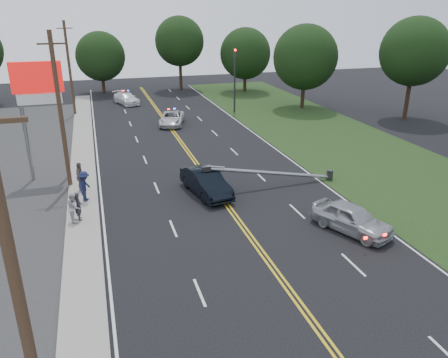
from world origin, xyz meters
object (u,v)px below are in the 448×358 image
object	(u,v)px
utility_pole_mid	(60,112)
bystander_d	(80,177)
utility_pole_far	(70,68)
waiting_sedan	(352,218)
emergency_a	(172,118)
traffic_signal	(235,75)
utility_pole_near	(20,302)
fallen_streetlight	(278,173)
pylon_sign	(39,93)
emergency_b	(126,98)
crashed_sedan	(206,182)
bystander_a	(78,206)
bystander_b	(74,207)
bystander_c	(85,186)

from	to	relation	value
utility_pole_mid	bystander_d	size ratio (longest dim) A/B	5.23
bystander_d	utility_pole_far	bearing A→B (deg)	14.12
waiting_sedan	emergency_a	bearing A→B (deg)	77.09
waiting_sedan	bystander_d	size ratio (longest dim) A/B	2.35
traffic_signal	utility_pole_near	xyz separation A→B (m)	(-17.50, -38.00, 0.88)
fallen_streetlight	bystander_d	world-z (taller)	bystander_d
pylon_sign	utility_pole_near	distance (m)	22.06
pylon_sign	utility_pole_near	bearing A→B (deg)	-86.62
emergency_a	waiting_sedan	bearing A→B (deg)	-61.65
waiting_sedan	emergency_b	size ratio (longest dim) A/B	0.93
fallen_streetlight	waiting_sedan	world-z (taller)	fallen_streetlight
crashed_sedan	emergency_a	bearing A→B (deg)	75.88
traffic_signal	emergency_b	xyz separation A→B (m)	(-11.44, 8.32, -3.51)
crashed_sedan	bystander_a	size ratio (longest dim) A/B	3.01
fallen_streetlight	emergency_b	bearing A→B (deg)	103.60
waiting_sedan	bystander_b	size ratio (longest dim) A/B	2.68
crashed_sedan	bystander_c	world-z (taller)	bystander_c
emergency_b	bystander_b	world-z (taller)	bystander_b
traffic_signal	emergency_a	size ratio (longest dim) A/B	1.47
pylon_sign	bystander_c	xyz separation A→B (m)	(2.32, -5.05, -4.93)
utility_pole_mid	pylon_sign	bearing A→B (deg)	123.02
utility_pole_near	utility_pole_far	size ratio (longest dim) A/B	1.00
bystander_c	bystander_d	distance (m)	1.77
utility_pole_far	emergency_a	bearing A→B (deg)	-38.38
bystander_a	emergency_b	bearing A→B (deg)	-20.41
crashed_sedan	utility_pole_far	bearing A→B (deg)	97.59
traffic_signal	utility_pole_mid	xyz separation A→B (m)	(-17.50, -18.00, 0.88)
fallen_streetlight	bystander_b	xyz separation A→B (m)	(-12.96, -1.77, 0.04)
traffic_signal	waiting_sedan	distance (m)	29.38
emergency_a	emergency_b	world-z (taller)	emergency_b
waiting_sedan	emergency_a	distance (m)	25.92
utility_pole_far	crashed_sedan	world-z (taller)	utility_pole_far
crashed_sedan	bystander_a	xyz separation A→B (m)	(-7.77, -1.72, 0.13)
pylon_sign	waiting_sedan	xyz separation A→B (m)	(15.88, -13.04, -5.23)
traffic_signal	bystander_a	xyz separation A→B (m)	(-16.85, -23.61, -3.27)
traffic_signal	bystander_c	bearing A→B (deg)	-128.07
pylon_sign	bystander_a	size ratio (longest dim) A/B	4.92
traffic_signal	utility_pole_mid	world-z (taller)	utility_pole_mid
emergency_b	waiting_sedan	bearing A→B (deg)	-95.39
emergency_b	bystander_d	bearing A→B (deg)	-119.17
utility_pole_near	bystander_d	size ratio (longest dim) A/B	5.23
utility_pole_mid	bystander_c	world-z (taller)	utility_pole_mid
bystander_a	crashed_sedan	bearing A→B (deg)	-88.34
traffic_signal	crashed_sedan	xyz separation A→B (m)	(-9.08, -21.89, -3.40)
emergency_a	bystander_c	bearing A→B (deg)	-98.93
waiting_sedan	bystander_c	size ratio (longest dim) A/B	2.36
utility_pole_near	bystander_c	size ratio (longest dim) A/B	5.26
utility_pole_near	emergency_b	world-z (taller)	utility_pole_near
utility_pole_mid	bystander_b	world-z (taller)	utility_pole_mid
traffic_signal	fallen_streetlight	distance (m)	22.62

